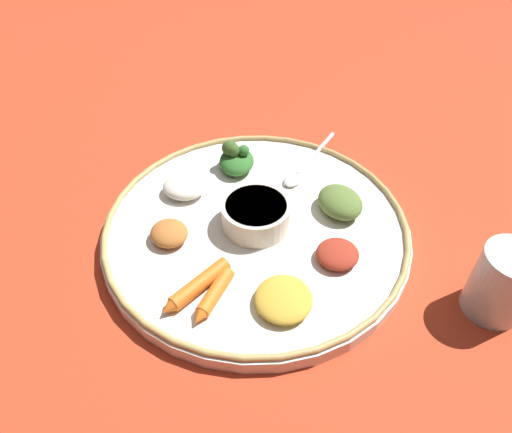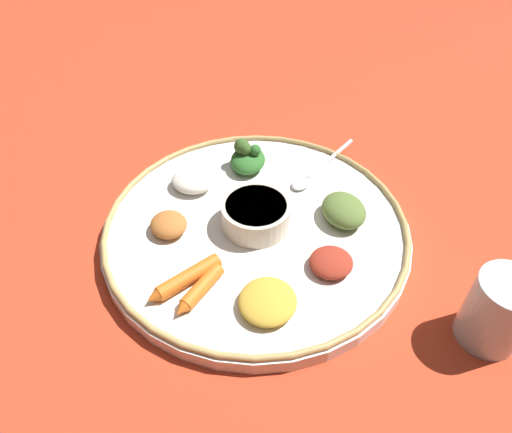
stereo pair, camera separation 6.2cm
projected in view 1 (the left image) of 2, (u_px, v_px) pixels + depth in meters
ground_plane at (256, 235)px, 0.65m from camera, size 2.40×2.40×0.00m
platter at (256, 230)px, 0.64m from camera, size 0.42×0.42×0.02m
platter_rim at (256, 223)px, 0.63m from camera, size 0.41×0.41×0.01m
center_bowl at (256, 214)px, 0.62m from camera, size 0.09×0.09×0.04m
spoon at (304, 167)px, 0.72m from camera, size 0.16×0.06×0.01m
greens_pile at (236, 159)px, 0.71m from camera, size 0.08×0.07×0.05m
carrot_near_spoon at (196, 286)px, 0.55m from camera, size 0.10×0.06×0.02m
carrot_outer at (213, 296)px, 0.54m from camera, size 0.08×0.03×0.02m
mound_lentil_yellow at (284, 299)px, 0.53m from camera, size 0.08×0.08×0.02m
mound_rice_white at (184, 187)px, 0.67m from camera, size 0.05×0.06×0.02m
mound_collards at (340, 202)px, 0.64m from camera, size 0.09×0.09×0.03m
mound_beet at (338, 254)px, 0.58m from camera, size 0.08×0.08×0.02m
mound_chickpea at (169, 233)px, 0.61m from camera, size 0.07×0.07×0.02m
drinking_glass at (501, 287)px, 0.53m from camera, size 0.07×0.07×0.09m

